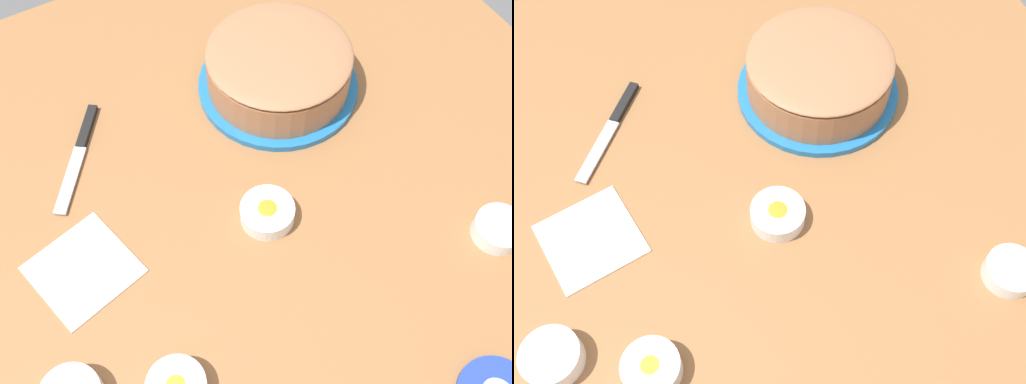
% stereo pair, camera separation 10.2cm
% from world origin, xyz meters
% --- Properties ---
extents(ground_plane, '(1.54, 1.54, 0.00)m').
position_xyz_m(ground_plane, '(0.00, 0.00, 0.00)').
color(ground_plane, '#936038').
extents(frosted_cake, '(0.31, 0.31, 0.11)m').
position_xyz_m(frosted_cake, '(0.31, -0.26, 0.05)').
color(frosted_cake, '#1E6BB2').
rests_on(frosted_cake, ground_plane).
extents(spreading_knife, '(0.20, 0.16, 0.01)m').
position_xyz_m(spreading_knife, '(0.37, 0.13, 0.01)').
color(spreading_knife, silver).
rests_on(spreading_knife, ground_plane).
extents(sprinkle_bowl_orange, '(0.09, 0.09, 0.03)m').
position_xyz_m(sprinkle_bowl_orange, '(0.07, -0.09, 0.02)').
color(sprinkle_bowl_orange, white).
rests_on(sprinkle_bowl_orange, ground_plane).
extents(sprinkle_bowl_rainbow, '(0.08, 0.08, 0.03)m').
position_xyz_m(sprinkle_bowl_rainbow, '(-0.14, -0.41, 0.02)').
color(sprinkle_bowl_rainbow, white).
rests_on(sprinkle_bowl_rainbow, ground_plane).
extents(paper_napkin, '(0.18, 0.18, 0.01)m').
position_xyz_m(paper_napkin, '(0.14, 0.22, 0.00)').
color(paper_napkin, white).
rests_on(paper_napkin, ground_plane).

